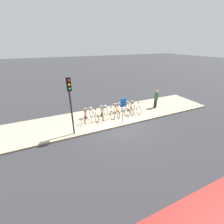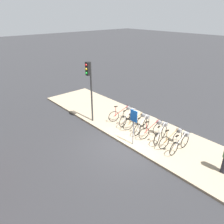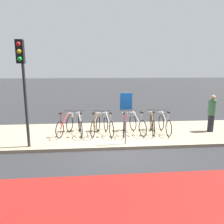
% 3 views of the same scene
% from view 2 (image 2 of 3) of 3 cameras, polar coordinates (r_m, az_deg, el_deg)
% --- Properties ---
extents(ground_plane, '(120.00, 120.00, 0.00)m').
position_cam_2_polar(ground_plane, '(11.39, 3.60, -8.96)').
color(ground_plane, '#2D2D30').
extents(sidewalk, '(17.54, 3.60, 0.12)m').
position_cam_2_polar(sidewalk, '(12.52, 9.50, -5.59)').
color(sidewalk, tan).
rests_on(sidewalk, ground_plane).
extents(parked_bicycle_0, '(0.66, 1.57, 1.01)m').
position_cam_2_polar(parked_bicycle_0, '(13.53, 2.68, -0.40)').
color(parked_bicycle_0, black).
rests_on(parked_bicycle_0, sidewalk).
extents(parked_bicycle_1, '(0.46, 1.63, 1.01)m').
position_cam_2_polar(parked_bicycle_1, '(13.13, 4.38, -1.27)').
color(parked_bicycle_1, black).
rests_on(parked_bicycle_1, sidewalk).
extents(parked_bicycle_2, '(0.57, 1.60, 1.01)m').
position_cam_2_polar(parked_bicycle_2, '(12.68, 6.42, -2.36)').
color(parked_bicycle_2, black).
rests_on(parked_bicycle_2, sidewalk).
extents(parked_bicycle_3, '(0.48, 1.62, 1.01)m').
position_cam_2_polar(parked_bicycle_3, '(12.38, 8.05, -3.18)').
color(parked_bicycle_3, black).
rests_on(parked_bicycle_3, sidewalk).
extents(parked_bicycle_4, '(0.49, 1.62, 1.01)m').
position_cam_2_polar(parked_bicycle_4, '(11.97, 10.53, -4.41)').
color(parked_bicycle_4, black).
rests_on(parked_bicycle_4, sidewalk).
extents(parked_bicycle_5, '(0.57, 1.60, 1.01)m').
position_cam_2_polar(parked_bicycle_5, '(11.74, 12.77, -5.26)').
color(parked_bicycle_5, black).
rests_on(parked_bicycle_5, sidewalk).
extents(parked_bicycle_6, '(0.46, 1.63, 1.01)m').
position_cam_2_polar(parked_bicycle_6, '(11.42, 15.48, -6.50)').
color(parked_bicycle_6, black).
rests_on(parked_bicycle_6, sidewalk).
extents(parked_bicycle_7, '(0.46, 1.64, 1.01)m').
position_cam_2_polar(parked_bicycle_7, '(11.15, 17.52, -7.60)').
color(parked_bicycle_7, black).
rests_on(parked_bicycle_7, sidewalk).
extents(traffic_light, '(0.24, 0.40, 3.67)m').
position_cam_2_polar(traffic_light, '(12.66, -5.91, 8.31)').
color(traffic_light, '#2D2D2D').
rests_on(traffic_light, sidewalk).
extents(sign_post, '(0.44, 0.07, 1.91)m').
position_cam_2_polar(sign_post, '(10.73, 5.67, -2.49)').
color(sign_post, '#99999E').
rests_on(sign_post, sidewalk).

